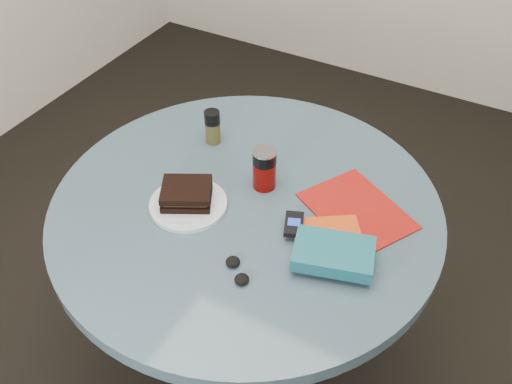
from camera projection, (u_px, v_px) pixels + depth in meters
The scene contains 11 objects.
ground at pixel (248, 361), 1.96m from camera, with size 4.00×4.00×0.00m, color black.
table at pixel (246, 246), 1.56m from camera, with size 1.00×1.00×0.75m.
plate at pixel (188, 204), 1.44m from camera, with size 0.20×0.20×0.01m, color silver.
sandwich at pixel (187, 194), 1.43m from camera, with size 0.16×0.15×0.04m.
soda_can at pixel (264, 168), 1.46m from camera, with size 0.07×0.07×0.12m.
pepper_grinder at pixel (213, 127), 1.61m from camera, with size 0.04×0.04×0.10m.
magazine at pixel (357, 211), 1.43m from camera, with size 0.26×0.20×0.00m, color maroon.
red_book at pixel (327, 234), 1.36m from camera, with size 0.16×0.11×0.01m, color #D64210.
novel at pixel (333, 254), 1.28m from camera, with size 0.18×0.12×0.03m, color #155564.
mp3_player at pixel (294, 224), 1.36m from camera, with size 0.07×0.09×0.01m.
headphones at pixel (237, 270), 1.28m from camera, with size 0.09×0.08×0.02m.
Camera 1 is at (0.53, -0.91, 1.75)m, focal length 40.00 mm.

